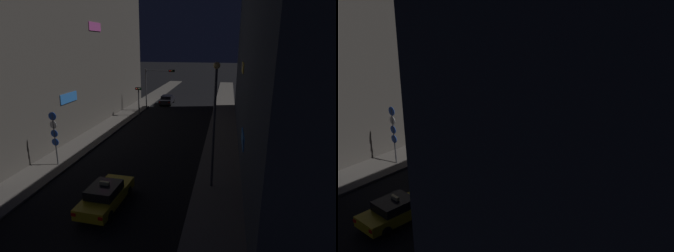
{
  "view_description": "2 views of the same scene",
  "coord_description": "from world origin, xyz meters",
  "views": [
    {
      "loc": [
        6.65,
        -5.29,
        9.07
      ],
      "look_at": [
        1.24,
        20.16,
        1.52
      ],
      "focal_mm": 29.86,
      "sensor_mm": 36.0,
      "label": 1
    },
    {
      "loc": [
        19.15,
        -5.18,
        14.1
      ],
      "look_at": [
        -0.9,
        18.64,
        2.4
      ],
      "focal_mm": 49.51,
      "sensor_mm": 36.0,
      "label": 2
    }
  ],
  "objects": [
    {
      "name": "sidewalk_left",
      "position": [
        -6.41,
        32.09,
        0.07
      ],
      "size": [
        3.08,
        68.19,
        0.14
      ],
      "primitive_type": "cube",
      "color": "#5B5651",
      "rests_on": "ground_plane"
    },
    {
      "name": "sidewalk_right",
      "position": [
        6.41,
        32.09,
        0.07
      ],
      "size": [
        3.08,
        68.19,
        0.14
      ],
      "primitive_type": "cube",
      "color": "#5B5651",
      "rests_on": "ground_plane"
    },
    {
      "name": "taxi",
      "position": [
        0.14,
        8.02,
        0.74
      ],
      "size": [
        1.95,
        4.51,
        1.62
      ],
      "color": "yellow",
      "rests_on": "ground_plane"
    },
    {
      "name": "far_car",
      "position": [
        -2.6,
        37.58,
        0.73
      ],
      "size": [
        1.84,
        4.46,
        1.42
      ],
      "color": "black",
      "rests_on": "ground_plane"
    },
    {
      "name": "traffic_light_overhead",
      "position": [
        -3.13,
        32.73,
        4.24
      ],
      "size": [
        4.19,
        0.41,
        5.94
      ],
      "color": "#47474C",
      "rests_on": "ground_plane"
    },
    {
      "name": "traffic_light_left_kerb",
      "position": [
        -4.62,
        29.22,
        2.78
      ],
      "size": [
        0.8,
        0.42,
        3.9
      ],
      "color": "#47474C",
      "rests_on": "ground_plane"
    },
    {
      "name": "sign_pole_left",
      "position": [
        -5.92,
        12.55,
        2.6
      ],
      "size": [
        0.63,
        0.1,
        4.18
      ],
      "color": "#47474C",
      "rests_on": "sidewalk_left"
    },
    {
      "name": "street_lamp_near_block",
      "position": [
        5.98,
        11.55,
        5.0
      ],
      "size": [
        0.41,
        0.41,
        8.0
      ],
      "color": "#47474C",
      "rests_on": "sidewalk_right"
    }
  ]
}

